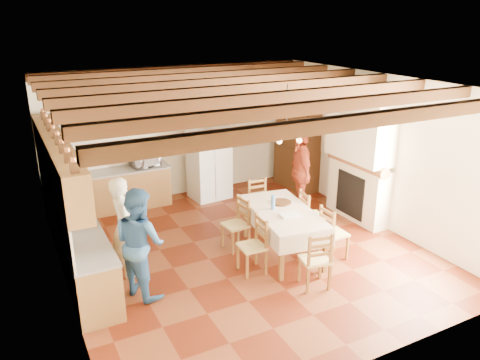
# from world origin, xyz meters

# --- Properties ---
(floor) EXTENTS (6.00, 6.50, 0.02)m
(floor) POSITION_xyz_m (0.00, 0.00, -0.01)
(floor) COLOR #52190A
(floor) RESTS_ON ground
(ceiling) EXTENTS (6.00, 6.50, 0.02)m
(ceiling) POSITION_xyz_m (0.00, 0.00, 3.01)
(ceiling) COLOR silver
(ceiling) RESTS_ON ground
(wall_back) EXTENTS (6.00, 0.02, 3.00)m
(wall_back) POSITION_xyz_m (0.00, 3.26, 1.50)
(wall_back) COLOR #ECE3C4
(wall_back) RESTS_ON ground
(wall_front) EXTENTS (6.00, 0.02, 3.00)m
(wall_front) POSITION_xyz_m (0.00, -3.26, 1.50)
(wall_front) COLOR #ECE3C4
(wall_front) RESTS_ON ground
(wall_left) EXTENTS (0.02, 6.50, 3.00)m
(wall_left) POSITION_xyz_m (-3.01, 0.00, 1.50)
(wall_left) COLOR #ECE3C4
(wall_left) RESTS_ON ground
(wall_right) EXTENTS (0.02, 6.50, 3.00)m
(wall_right) POSITION_xyz_m (3.01, 0.00, 1.50)
(wall_right) COLOR #ECE3C4
(wall_right) RESTS_ON ground
(ceiling_beams) EXTENTS (6.00, 6.30, 0.16)m
(ceiling_beams) POSITION_xyz_m (0.00, 0.00, 2.91)
(ceiling_beams) COLOR #3B2714
(ceiling_beams) RESTS_ON ground
(lower_cabinets_left) EXTENTS (0.60, 4.30, 0.86)m
(lower_cabinets_left) POSITION_xyz_m (-2.70, 1.05, 0.43)
(lower_cabinets_left) COLOR brown
(lower_cabinets_left) RESTS_ON ground
(lower_cabinets_back) EXTENTS (2.30, 0.60, 0.86)m
(lower_cabinets_back) POSITION_xyz_m (-1.55, 2.95, 0.43)
(lower_cabinets_back) COLOR brown
(lower_cabinets_back) RESTS_ON ground
(countertop_left) EXTENTS (0.62, 4.30, 0.04)m
(countertop_left) POSITION_xyz_m (-2.70, 1.05, 0.88)
(countertop_left) COLOR slate
(countertop_left) RESTS_ON lower_cabinets_left
(countertop_back) EXTENTS (2.34, 0.62, 0.04)m
(countertop_back) POSITION_xyz_m (-1.55, 2.95, 0.88)
(countertop_back) COLOR slate
(countertop_back) RESTS_ON lower_cabinets_back
(backsplash_left) EXTENTS (0.03, 4.30, 0.60)m
(backsplash_left) POSITION_xyz_m (-2.98, 1.05, 1.20)
(backsplash_left) COLOR silver
(backsplash_left) RESTS_ON ground
(backsplash_back) EXTENTS (2.30, 0.03, 0.60)m
(backsplash_back) POSITION_xyz_m (-1.55, 3.23, 1.20)
(backsplash_back) COLOR silver
(backsplash_back) RESTS_ON ground
(upper_cabinets) EXTENTS (0.35, 4.20, 0.70)m
(upper_cabinets) POSITION_xyz_m (-2.83, 1.05, 1.85)
(upper_cabinets) COLOR brown
(upper_cabinets) RESTS_ON ground
(fireplace) EXTENTS (0.56, 1.60, 2.80)m
(fireplace) POSITION_xyz_m (2.72, 0.20, 1.40)
(fireplace) COLOR beige
(fireplace) RESTS_ON ground
(wall_picture) EXTENTS (0.34, 0.03, 0.42)m
(wall_picture) POSITION_xyz_m (1.55, 3.23, 1.85)
(wall_picture) COLOR black
(wall_picture) RESTS_ON ground
(refrigerator) EXTENTS (0.90, 0.77, 1.69)m
(refrigerator) POSITION_xyz_m (0.55, 2.71, 0.85)
(refrigerator) COLOR silver
(refrigerator) RESTS_ON floor
(hutch) EXTENTS (0.64, 1.31, 2.29)m
(hutch) POSITION_xyz_m (2.75, 2.36, 1.14)
(hutch) COLOR #39250F
(hutch) RESTS_ON floor
(dining_table) EXTENTS (1.22, 2.01, 0.83)m
(dining_table) POSITION_xyz_m (0.59, -0.38, 0.74)
(dining_table) COLOR silver
(dining_table) RESTS_ON floor
(chandelier) EXTENTS (0.47, 0.47, 0.03)m
(chandelier) POSITION_xyz_m (0.59, -0.38, 2.25)
(chandelier) COLOR black
(chandelier) RESTS_ON ground
(chair_left_near) EXTENTS (0.42, 0.44, 0.96)m
(chair_left_near) POSITION_xyz_m (-0.20, -0.70, 0.48)
(chair_left_near) COLOR brown
(chair_left_near) RESTS_ON floor
(chair_left_far) EXTENTS (0.44, 0.46, 0.96)m
(chair_left_far) POSITION_xyz_m (-0.07, 0.16, 0.48)
(chair_left_far) COLOR brown
(chair_left_far) RESTS_ON floor
(chair_right_near) EXTENTS (0.40, 0.42, 0.96)m
(chair_right_near) POSITION_xyz_m (1.30, -0.93, 0.48)
(chair_right_near) COLOR brown
(chair_right_near) RESTS_ON floor
(chair_right_far) EXTENTS (0.46, 0.48, 0.96)m
(chair_right_far) POSITION_xyz_m (1.39, -0.15, 0.48)
(chair_right_far) COLOR brown
(chair_right_far) RESTS_ON floor
(chair_end_near) EXTENTS (0.50, 0.48, 0.96)m
(chair_end_near) POSITION_xyz_m (0.46, -1.54, 0.48)
(chair_end_near) COLOR brown
(chair_end_near) RESTS_ON floor
(chair_end_far) EXTENTS (0.44, 0.42, 0.96)m
(chair_end_far) POSITION_xyz_m (0.82, 0.79, 0.48)
(chair_end_far) COLOR brown
(chair_end_far) RESTS_ON floor
(person_man) EXTENTS (0.44, 0.64, 1.67)m
(person_man) POSITION_xyz_m (-2.04, 0.20, 0.84)
(person_man) COLOR silver
(person_man) RESTS_ON floor
(person_woman_blue) EXTENTS (0.90, 1.00, 1.70)m
(person_woman_blue) POSITION_xyz_m (-1.98, -0.48, 0.85)
(person_woman_blue) COLOR #32619A
(person_woman_blue) RESTS_ON floor
(person_woman_red) EXTENTS (0.73, 1.13, 1.78)m
(person_woman_red) POSITION_xyz_m (1.92, 1.04, 0.89)
(person_woman_red) COLOR #BA4326
(person_woman_red) RESTS_ON floor
(microwave) EXTENTS (0.66, 0.50, 0.33)m
(microwave) POSITION_xyz_m (-0.87, 2.95, 1.07)
(microwave) COLOR silver
(microwave) RESTS_ON countertop_back
(fridge_vase) EXTENTS (0.35, 0.35, 0.32)m
(fridge_vase) POSITION_xyz_m (0.53, 2.71, 1.85)
(fridge_vase) COLOR #39250F
(fridge_vase) RESTS_ON refrigerator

